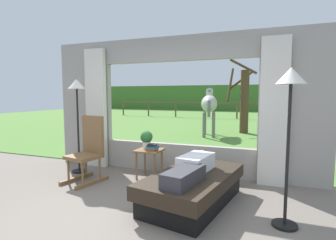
{
  "coord_description": "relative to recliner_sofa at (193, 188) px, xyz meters",
  "views": [
    {
      "loc": [
        1.53,
        -2.37,
        1.48
      ],
      "look_at": [
        0.0,
        1.8,
        1.05
      ],
      "focal_mm": 27.82,
      "sensor_mm": 36.0,
      "label": 1
    }
  ],
  "objects": [
    {
      "name": "outdoor_pasture_lawn",
      "position": [
        -0.67,
        12.19,
        -0.21
      ],
      "size": [
        36.0,
        21.68,
        0.02
      ],
      "primitive_type": "cube",
      "color": "#568438",
      "rests_on": "ground_plane"
    },
    {
      "name": "back_wall_with_window",
      "position": [
        -0.67,
        1.29,
        1.03
      ],
      "size": [
        5.2,
        0.12,
        2.55
      ],
      "color": "#9E998E",
      "rests_on": "ground_plane"
    },
    {
      "name": "distant_hill_ridge",
      "position": [
        -0.67,
        22.03,
        0.98
      ],
      "size": [
        36.0,
        2.0,
        2.4
      ],
      "primitive_type": "cube",
      "color": "#416F2D",
      "rests_on": "ground_plane"
    },
    {
      "name": "pasture_fence_line",
      "position": [
        -0.67,
        13.19,
        0.53
      ],
      "size": [
        16.1,
        0.1,
        1.1
      ],
      "color": "brown",
      "rests_on": "outdoor_pasture_lawn"
    },
    {
      "name": "potted_plant",
      "position": [
        -1.09,
        0.84,
        0.48
      ],
      "size": [
        0.22,
        0.22,
        0.32
      ],
      "color": "silver",
      "rests_on": "side_table"
    },
    {
      "name": "pasture_tree",
      "position": [
        0.14,
        6.98,
        1.1
      ],
      "size": [
        1.08,
        1.09,
        2.8
      ],
      "color": "#4C3823",
      "rests_on": "outdoor_pasture_lawn"
    },
    {
      "name": "side_table",
      "position": [
        -1.01,
        0.78,
        0.21
      ],
      "size": [
        0.44,
        0.44,
        0.52
      ],
      "color": "brown",
      "rests_on": "ground_plane"
    },
    {
      "name": "reclining_person",
      "position": [
        0.0,
        -0.05,
        0.3
      ],
      "size": [
        0.45,
        1.43,
        0.22
      ],
      "rotation": [
        0.0,
        0.0,
        -0.19
      ],
      "color": "silver",
      "rests_on": "recliner_sofa"
    },
    {
      "name": "recliner_sofa",
      "position": [
        0.0,
        0.0,
        0.0
      ],
      "size": [
        1.21,
        1.84,
        0.42
      ],
      "rotation": [
        0.0,
        0.0,
        -0.19
      ],
      "color": "black",
      "rests_on": "ground_plane"
    },
    {
      "name": "ground_plane",
      "position": [
        -0.67,
        -0.97,
        -0.22
      ],
      "size": [
        12.0,
        12.0,
        0.0
      ],
      "primitive_type": "plane",
      "color": "#70665B"
    },
    {
      "name": "rocking_chair",
      "position": [
        -1.93,
        0.3,
        0.33
      ],
      "size": [
        0.6,
        0.76,
        1.12
      ],
      "rotation": [
        0.0,
        0.0,
        -0.22
      ],
      "color": "brown",
      "rests_on": "ground_plane"
    },
    {
      "name": "curtain_panel_left",
      "position": [
        -2.36,
        1.15,
        0.98
      ],
      "size": [
        0.44,
        0.1,
        2.4
      ],
      "primitive_type": "cube",
      "color": "silver",
      "rests_on": "ground_plane"
    },
    {
      "name": "curtain_panel_right",
      "position": [
        1.02,
        1.15,
        0.98
      ],
      "size": [
        0.44,
        0.1,
        2.4
      ],
      "primitive_type": "cube",
      "color": "silver",
      "rests_on": "ground_plane"
    },
    {
      "name": "floor_lamp_left",
      "position": [
        -2.43,
        0.67,
        1.21
      ],
      "size": [
        0.32,
        0.32,
        1.77
      ],
      "color": "black",
      "rests_on": "ground_plane"
    },
    {
      "name": "horse",
      "position": [
        -0.96,
        5.91,
        0.94
      ],
      "size": [
        0.78,
        1.82,
        1.73
      ],
      "rotation": [
        0.0,
        0.0,
        0.19
      ],
      "color": "#B2B2AD",
      "rests_on": "outdoor_pasture_lawn"
    },
    {
      "name": "floor_lamp_right",
      "position": [
        1.13,
        -0.25,
        1.21
      ],
      "size": [
        0.32,
        0.32,
        1.77
      ],
      "color": "black",
      "rests_on": "ground_plane"
    },
    {
      "name": "book_stack",
      "position": [
        -0.92,
        0.72,
        0.35
      ],
      "size": [
        0.21,
        0.16,
        0.11
      ],
      "color": "#B22D28",
      "rests_on": "side_table"
    }
  ]
}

